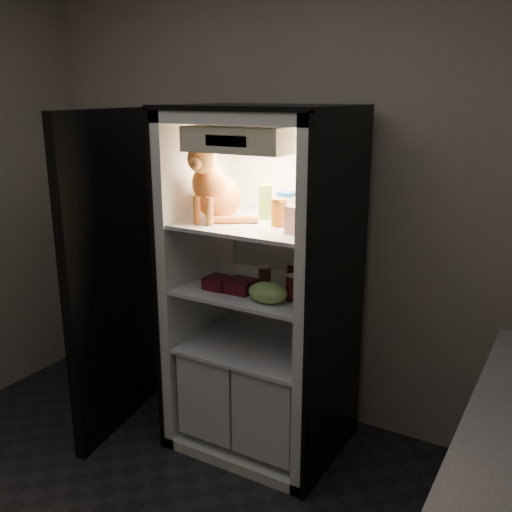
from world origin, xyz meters
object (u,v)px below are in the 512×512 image
at_px(soda_can_c, 293,288).
at_px(mayo_tub, 286,205).
at_px(grape_bag, 268,293).
at_px(berry_box_right, 241,286).
at_px(berry_box_left, 218,283).
at_px(soda_can_a, 294,276).
at_px(refrigerator, 264,309).
at_px(cream_carton, 295,220).
at_px(salsa_jar, 279,212).
at_px(pepper_jar, 322,206).
at_px(condiment_jar, 265,274).
at_px(parmesan_shaker, 265,202).
at_px(tabby_cat, 214,189).
at_px(soda_can_b, 307,283).

bearing_deg(soda_can_c, mayo_tub, 124.98).
distance_m(grape_bag, berry_box_right, 0.20).
bearing_deg(berry_box_right, berry_box_left, -175.41).
bearing_deg(soda_can_a, refrigerator, -179.15).
distance_m(soda_can_a, berry_box_left, 0.40).
distance_m(refrigerator, cream_carton, 0.65).
height_order(soda_can_a, grape_bag, soda_can_a).
distance_m(mayo_tub, salsa_jar, 0.18).
height_order(pepper_jar, grape_bag, pepper_jar).
relative_size(condiment_jar, berry_box_right, 0.71).
relative_size(refrigerator, condiment_jar, 20.04).
bearing_deg(condiment_jar, cream_carton, -35.63).
bearing_deg(salsa_jar, condiment_jar, 143.86).
height_order(parmesan_shaker, soda_can_a, parmesan_shaker).
height_order(parmesan_shaker, cream_carton, parmesan_shaker).
distance_m(tabby_cat, soda_can_c, 0.65).
xyz_separation_m(parmesan_shaker, cream_carton, (0.28, -0.21, -0.03)).
relative_size(refrigerator, soda_can_a, 13.61).
bearing_deg(soda_can_c, grape_bag, -134.76).
relative_size(parmesan_shaker, pepper_jar, 0.97).
height_order(pepper_jar, cream_carton, pepper_jar).
distance_m(parmesan_shaker, berry_box_right, 0.46).
relative_size(grape_bag, berry_box_left, 1.61).
xyz_separation_m(berry_box_left, berry_box_right, (0.13, 0.01, 0.00)).
bearing_deg(soda_can_c, soda_can_b, 69.84).
relative_size(condiment_jar, berry_box_left, 0.75).
relative_size(parmesan_shaker, soda_can_c, 1.41).
bearing_deg(tabby_cat, parmesan_shaker, 28.89).
bearing_deg(mayo_tub, pepper_jar, -8.55).
bearing_deg(cream_carton, soda_can_a, 116.02).
xyz_separation_m(soda_can_c, grape_bag, (-0.09, -0.09, -0.01)).
xyz_separation_m(cream_carton, condiment_jar, (-0.27, 0.19, -0.37)).
height_order(refrigerator, soda_can_a, refrigerator).
bearing_deg(refrigerator, soda_can_b, -12.96).
bearing_deg(parmesan_shaker, soda_can_b, -16.15).
xyz_separation_m(pepper_jar, condiment_jar, (-0.30, -0.05, -0.40)).
distance_m(soda_can_a, soda_can_b, 0.13).
bearing_deg(berry_box_right, condiment_jar, 80.32).
height_order(pepper_jar, soda_can_c, pepper_jar).
bearing_deg(condiment_jar, salsa_jar, -36.14).
height_order(cream_carton, soda_can_b, cream_carton).
xyz_separation_m(tabby_cat, salsa_jar, (0.35, 0.05, -0.10)).
xyz_separation_m(salsa_jar, soda_can_a, (0.05, 0.09, -0.35)).
relative_size(refrigerator, parmesan_shaker, 10.37).
distance_m(salsa_jar, cream_carton, 0.17).
relative_size(mayo_tub, condiment_jar, 1.50).
distance_m(condiment_jar, berry_box_right, 0.20).
bearing_deg(soda_can_b, condiment_jar, 166.14).
distance_m(parmesan_shaker, grape_bag, 0.50).
bearing_deg(mayo_tub, refrigerator, -132.89).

